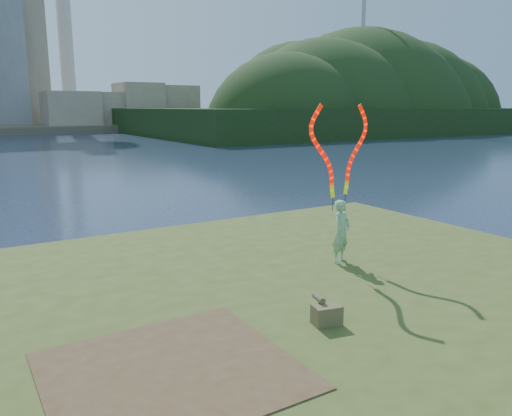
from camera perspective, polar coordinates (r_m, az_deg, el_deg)
ground at (r=10.89m, az=-5.02°, el=-11.62°), size 320.00×320.00×0.00m
grassy_knoll at (r=8.93m, az=1.75°, el=-14.60°), size 20.00×18.00×0.80m
dirt_patch at (r=7.10m, az=-9.70°, el=-17.82°), size 3.20×3.00×0.02m
wooded_hill at (r=94.15m, az=11.50°, el=8.77°), size 78.00×50.00×63.00m
woman_with_ribbons at (r=11.23m, az=9.72°, el=1.02°), size 1.85×0.73×3.84m
canvas_bag at (r=8.34m, az=8.01°, el=-11.86°), size 0.50×0.57×0.43m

